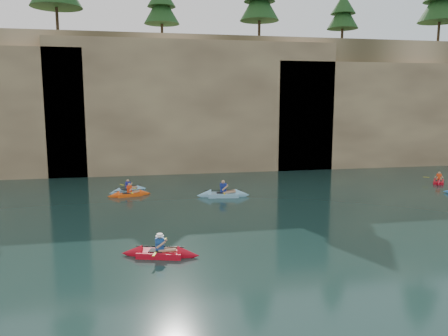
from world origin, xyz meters
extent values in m
plane|color=black|center=(0.00, 0.00, 0.00)|extent=(160.00, 160.00, 0.00)
cube|color=tan|center=(0.00, 30.00, 6.00)|extent=(70.00, 16.00, 12.00)
cube|color=tan|center=(2.00, 22.60, 5.70)|extent=(24.00, 2.40, 11.40)
cube|color=tan|center=(22.00, 22.60, 4.92)|extent=(26.00, 2.40, 9.84)
cube|color=black|center=(-4.00, 21.95, 1.60)|extent=(3.50, 1.00, 3.20)
cube|color=black|center=(10.00, 21.95, 2.25)|extent=(5.00, 1.00, 4.50)
cube|color=red|center=(-2.24, 2.07, 0.14)|extent=(2.54, 1.40, 0.28)
cone|color=red|center=(-1.14, 1.75, 0.14)|extent=(1.02, 0.93, 0.72)
cone|color=red|center=(-3.33, 2.39, 0.14)|extent=(1.02, 0.93, 0.72)
cube|color=black|center=(-2.38, 2.11, 0.25)|extent=(0.65, 0.59, 0.04)
cube|color=#1B4B98|center=(-2.24, 2.07, 0.51)|extent=(0.36, 0.28, 0.46)
sphere|color=tan|center=(-2.24, 2.07, 0.84)|extent=(0.19, 0.19, 0.19)
cylinder|color=black|center=(-2.24, 2.07, 0.42)|extent=(1.86, 0.58, 0.04)
cube|color=yellow|center=(-1.99, 2.90, 0.42)|extent=(0.19, 0.43, 0.02)
cube|color=yellow|center=(-2.48, 1.24, 0.42)|extent=(0.19, 0.43, 0.02)
cylinder|color=white|center=(-2.24, 2.07, 0.88)|extent=(0.33, 0.33, 0.09)
cube|color=#FF5410|center=(-3.60, 13.61, 0.12)|extent=(2.25, 1.08, 0.24)
cone|color=#FF5410|center=(-2.60, 13.81, 0.12)|extent=(0.87, 0.78, 0.64)
cone|color=#FF5410|center=(-4.59, 13.41, 0.12)|extent=(0.87, 0.78, 0.64)
cube|color=black|center=(-3.74, 13.58, 0.21)|extent=(0.62, 0.50, 0.04)
cube|color=#FF4215|center=(-3.60, 13.61, 0.45)|extent=(0.32, 0.24, 0.43)
sphere|color=tan|center=(-3.60, 13.61, 0.76)|extent=(0.18, 0.18, 0.18)
cylinder|color=black|center=(-3.60, 13.61, 0.38)|extent=(1.87, 0.41, 0.04)
cube|color=yellow|center=(-3.76, 14.44, 0.38)|extent=(0.16, 0.43, 0.02)
cube|color=yellow|center=(-3.43, 12.77, 0.38)|extent=(0.16, 0.43, 0.02)
cube|color=#86C0E0|center=(2.29, 12.20, 0.15)|extent=(2.72, 1.18, 0.30)
cone|color=#86C0E0|center=(3.52, 12.04, 0.15)|extent=(1.03, 0.93, 0.82)
cone|color=#86C0E0|center=(1.06, 12.36, 0.15)|extent=(1.03, 0.93, 0.82)
cube|color=black|center=(2.15, 12.22, 0.27)|extent=(0.61, 0.58, 0.04)
cube|color=navy|center=(2.29, 12.20, 0.59)|extent=(0.40, 0.29, 0.55)
sphere|color=tan|center=(2.29, 12.20, 0.98)|extent=(0.23, 0.23, 0.23)
cylinder|color=black|center=(2.29, 12.20, 0.44)|extent=(2.40, 0.35, 0.04)
cube|color=yellow|center=(2.44, 13.29, 0.44)|extent=(0.13, 0.43, 0.02)
cube|color=yellow|center=(2.15, 11.10, 0.44)|extent=(0.13, 0.43, 0.02)
cube|color=red|center=(19.01, 13.70, 0.12)|extent=(1.95, 2.21, 0.24)
cone|color=red|center=(19.68, 14.54, 0.12)|extent=(1.02, 1.04, 0.66)
cone|color=red|center=(18.34, 12.86, 0.12)|extent=(1.02, 1.04, 0.66)
cube|color=black|center=(18.92, 13.59, 0.21)|extent=(0.66, 0.69, 0.04)
cube|color=#FF4515|center=(19.01, 13.70, 0.46)|extent=(0.34, 0.35, 0.44)
sphere|color=tan|center=(19.01, 13.70, 0.78)|extent=(0.18, 0.18, 0.18)
cylinder|color=black|center=(19.01, 13.70, 0.38)|extent=(1.24, 1.54, 0.04)
cube|color=yellow|center=(18.33, 14.25, 0.38)|extent=(0.38, 0.32, 0.02)
cube|color=#8FCAF0|center=(-3.71, 14.90, 0.12)|extent=(2.24, 1.69, 0.24)
cone|color=#8FCAF0|center=(-2.81, 15.42, 0.12)|extent=(1.00, 0.96, 0.66)
cone|color=#8FCAF0|center=(-4.60, 14.38, 0.12)|extent=(1.00, 0.96, 0.66)
cube|color=black|center=(-3.84, 14.82, 0.21)|extent=(0.68, 0.63, 0.04)
cube|color=navy|center=(-3.71, 14.90, 0.46)|extent=(0.35, 0.32, 0.44)
sphere|color=tan|center=(-3.71, 14.90, 0.78)|extent=(0.18, 0.18, 0.18)
cylinder|color=black|center=(-3.71, 14.90, 0.38)|extent=(1.70, 1.00, 0.04)
cube|color=yellow|center=(-4.14, 15.65, 0.38)|extent=(0.28, 0.40, 0.02)
cube|color=yellow|center=(-3.27, 14.15, 0.38)|extent=(0.28, 0.40, 0.02)
camera|label=1|loc=(-2.97, -14.60, 6.11)|focal=35.00mm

